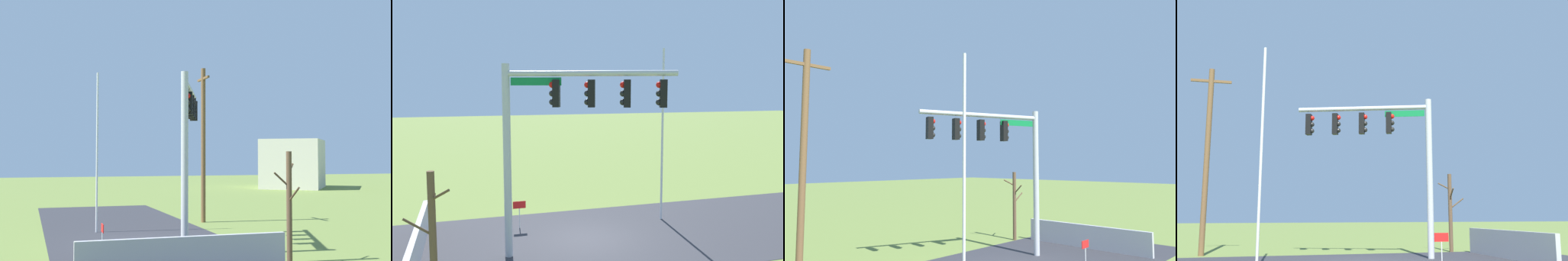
# 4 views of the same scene
# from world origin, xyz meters

# --- Properties ---
(ground_plane) EXTENTS (160.00, 160.00, 0.00)m
(ground_plane) POSITION_xyz_m (0.00, 0.00, 0.00)
(ground_plane) COLOR olive
(road_surface) EXTENTS (28.00, 8.00, 0.01)m
(road_surface) POSITION_xyz_m (-4.00, 0.00, 0.01)
(road_surface) COLOR #2D2D33
(road_surface) RESTS_ON ground_plane
(sidewalk_corner) EXTENTS (6.00, 6.00, 0.01)m
(sidewalk_corner) POSITION_xyz_m (4.32, 0.93, 0.00)
(sidewalk_corner) COLOR #B7B5AD
(sidewalk_corner) RESTS_ON ground_plane
(retaining_fence) EXTENTS (0.20, 6.93, 1.21)m
(retaining_fence) POSITION_xyz_m (6.49, 0.02, 0.60)
(retaining_fence) COLOR #A8A8AD
(retaining_fence) RESTS_ON ground_plane
(signal_mast) EXTENTS (5.77, 2.37, 7.03)m
(signal_mast) POSITION_xyz_m (1.55, 1.60, 5.04)
(signal_mast) COLOR #B2B5BA
(signal_mast) RESTS_ON ground_plane
(flagpole) EXTENTS (0.10, 0.10, 7.98)m
(flagpole) POSITION_xyz_m (-4.03, -1.49, 3.99)
(flagpole) COLOR silver
(flagpole) RESTS_ON ground_plane
(utility_pole) EXTENTS (1.90, 0.26, 8.89)m
(utility_pole) POSITION_xyz_m (-6.39, 4.89, 4.61)
(utility_pole) COLOR brown
(utility_pole) RESTS_ON ground_plane
(bare_tree) EXTENTS (1.27, 1.02, 3.94)m
(bare_tree) POSITION_xyz_m (5.68, 4.13, 2.03)
(bare_tree) COLOR brown
(bare_tree) RESTS_ON ground_plane
(open_sign) EXTENTS (0.56, 0.04, 1.22)m
(open_sign) POSITION_xyz_m (2.55, -2.07, 0.91)
(open_sign) COLOR silver
(open_sign) RESTS_ON ground_plane
(distant_building) EXTENTS (11.27, 10.80, 5.84)m
(distant_building) POSITION_xyz_m (-35.75, 26.12, 2.92)
(distant_building) COLOR beige
(distant_building) RESTS_ON ground_plane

